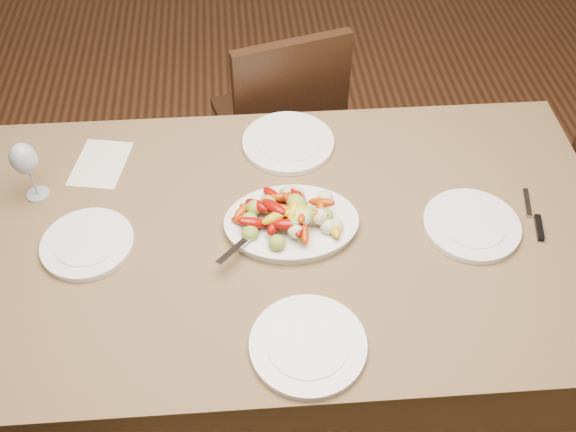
{
  "coord_description": "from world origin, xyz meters",
  "views": [
    {
      "loc": [
        -0.12,
        -1.26,
        2.11
      ],
      "look_at": [
        -0.01,
        -0.1,
        0.82
      ],
      "focal_mm": 40.0,
      "sensor_mm": 36.0,
      "label": 1
    }
  ],
  "objects_px": {
    "wine_glass": "(28,169)",
    "chair_far": "(275,120)",
    "serving_platter": "(291,224)",
    "plate_right": "(472,225)",
    "dining_table": "(288,307)",
    "plate_left": "(88,244)",
    "plate_far": "(288,143)",
    "plate_near": "(308,345)"
  },
  "relations": [
    {
      "from": "dining_table",
      "to": "serving_platter",
      "type": "height_order",
      "value": "serving_platter"
    },
    {
      "from": "plate_left",
      "to": "plate_right",
      "type": "xyz_separation_m",
      "value": [
        1.06,
        -0.03,
        0.0
      ]
    },
    {
      "from": "serving_platter",
      "to": "wine_glass",
      "type": "bearing_deg",
      "value": 165.1
    },
    {
      "from": "dining_table",
      "to": "serving_platter",
      "type": "bearing_deg",
      "value": 50.75
    },
    {
      "from": "dining_table",
      "to": "plate_left",
      "type": "bearing_deg",
      "value": -179.58
    },
    {
      "from": "dining_table",
      "to": "plate_right",
      "type": "height_order",
      "value": "plate_right"
    },
    {
      "from": "chair_far",
      "to": "plate_right",
      "type": "xyz_separation_m",
      "value": [
        0.49,
        -0.86,
        0.29
      ]
    },
    {
      "from": "plate_near",
      "to": "plate_far",
      "type": "bearing_deg",
      "value": 88.44
    },
    {
      "from": "plate_left",
      "to": "plate_near",
      "type": "height_order",
      "value": "same"
    },
    {
      "from": "dining_table",
      "to": "chair_far",
      "type": "bearing_deg",
      "value": 88.25
    },
    {
      "from": "plate_right",
      "to": "wine_glass",
      "type": "xyz_separation_m",
      "value": [
        -1.23,
        0.24,
        0.09
      ]
    },
    {
      "from": "dining_table",
      "to": "plate_near",
      "type": "xyz_separation_m",
      "value": [
        0.01,
        -0.37,
        0.39
      ]
    },
    {
      "from": "wine_glass",
      "to": "plate_far",
      "type": "bearing_deg",
      "value": 11.4
    },
    {
      "from": "wine_glass",
      "to": "plate_left",
      "type": "bearing_deg",
      "value": -51.44
    },
    {
      "from": "chair_far",
      "to": "plate_far",
      "type": "bearing_deg",
      "value": 76.49
    },
    {
      "from": "chair_far",
      "to": "wine_glass",
      "type": "distance_m",
      "value": 1.04
    },
    {
      "from": "wine_glass",
      "to": "chair_far",
      "type": "bearing_deg",
      "value": 39.82
    },
    {
      "from": "dining_table",
      "to": "chair_far",
      "type": "relative_size",
      "value": 1.94
    },
    {
      "from": "plate_far",
      "to": "wine_glass",
      "type": "bearing_deg",
      "value": -168.6
    },
    {
      "from": "dining_table",
      "to": "chair_far",
      "type": "distance_m",
      "value": 0.83
    },
    {
      "from": "plate_right",
      "to": "chair_far",
      "type": "bearing_deg",
      "value": 119.51
    },
    {
      "from": "serving_platter",
      "to": "plate_right",
      "type": "xyz_separation_m",
      "value": [
        0.5,
        -0.05,
        -0.0
      ]
    },
    {
      "from": "plate_far",
      "to": "wine_glass",
      "type": "distance_m",
      "value": 0.77
    },
    {
      "from": "plate_right",
      "to": "plate_near",
      "type": "bearing_deg",
      "value": -145.86
    },
    {
      "from": "plate_left",
      "to": "plate_right",
      "type": "relative_size",
      "value": 0.93
    },
    {
      "from": "chair_far",
      "to": "plate_far",
      "type": "distance_m",
      "value": 0.55
    },
    {
      "from": "dining_table",
      "to": "wine_glass",
      "type": "relative_size",
      "value": 8.98
    },
    {
      "from": "dining_table",
      "to": "plate_far",
      "type": "xyz_separation_m",
      "value": [
        0.03,
        0.36,
        0.39
      ]
    },
    {
      "from": "serving_platter",
      "to": "plate_far",
      "type": "distance_m",
      "value": 0.35
    },
    {
      "from": "plate_left",
      "to": "plate_near",
      "type": "relative_size",
      "value": 0.89
    },
    {
      "from": "serving_platter",
      "to": "plate_right",
      "type": "bearing_deg",
      "value": -5.41
    },
    {
      "from": "serving_platter",
      "to": "wine_glass",
      "type": "height_order",
      "value": "wine_glass"
    },
    {
      "from": "plate_left",
      "to": "serving_platter",
      "type": "bearing_deg",
      "value": 1.78
    },
    {
      "from": "plate_near",
      "to": "serving_platter",
      "type": "bearing_deg",
      "value": 90.41
    },
    {
      "from": "serving_platter",
      "to": "plate_near",
      "type": "distance_m",
      "value": 0.39
    },
    {
      "from": "serving_platter",
      "to": "plate_left",
      "type": "xyz_separation_m",
      "value": [
        -0.56,
        -0.02,
        -0.0
      ]
    },
    {
      "from": "plate_left",
      "to": "plate_far",
      "type": "distance_m",
      "value": 0.69
    },
    {
      "from": "dining_table",
      "to": "plate_near",
      "type": "bearing_deg",
      "value": -87.89
    },
    {
      "from": "dining_table",
      "to": "wine_glass",
      "type": "bearing_deg",
      "value": 163.89
    },
    {
      "from": "plate_near",
      "to": "wine_glass",
      "type": "distance_m",
      "value": 0.94
    },
    {
      "from": "plate_left",
      "to": "wine_glass",
      "type": "bearing_deg",
      "value": 128.56
    },
    {
      "from": "plate_left",
      "to": "wine_glass",
      "type": "xyz_separation_m",
      "value": [
        -0.17,
        0.21,
        0.09
      ]
    }
  ]
}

